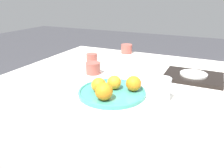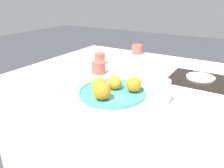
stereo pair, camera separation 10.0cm
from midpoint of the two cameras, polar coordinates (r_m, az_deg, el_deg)
The scene contains 12 objects.
table at distance 1.46m, azimuth 1.12°, elevation -11.53°, with size 1.27×1.02×0.77m.
fruit_platter at distance 1.01m, azimuth -2.82°, elevation -2.16°, with size 0.31×0.31×0.02m.
orange_0 at distance 1.03m, azimuth -2.20°, elevation 0.38°, with size 0.07×0.07×0.07m.
orange_1 at distance 1.00m, azimuth -6.29°, elevation -0.33°, with size 0.07×0.07×0.07m.
orange_2 at distance 0.92m, azimuth -5.22°, elevation -2.04°, with size 0.08×0.08×0.08m.
orange_3 at distance 1.01m, azimuth 2.84°, elevation 0.07°, with size 0.07×0.07×0.07m.
water_glass at distance 0.95m, azimuth 10.02°, elevation -1.46°, with size 0.07×0.07×0.10m.
serving_tray at distance 1.26m, azimuth 18.38°, elevation 1.79°, with size 0.30×0.23×0.02m.
side_plate at distance 1.26m, azimuth 18.46°, elevation 2.43°, with size 0.15×0.15×0.01m.
cup_0 at distance 1.73m, azimuth 2.17°, elevation 9.15°, with size 0.09×0.09×0.07m.
cup_1 at distance 1.28m, azimuth -7.21°, elevation 4.10°, with size 0.09×0.09×0.07m.
cup_2 at distance 1.45m, azimuth -7.26°, elevation 6.46°, with size 0.07×0.07×0.07m.
Camera 1 is at (0.44, -1.13, 1.20)m, focal length 35.00 mm.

